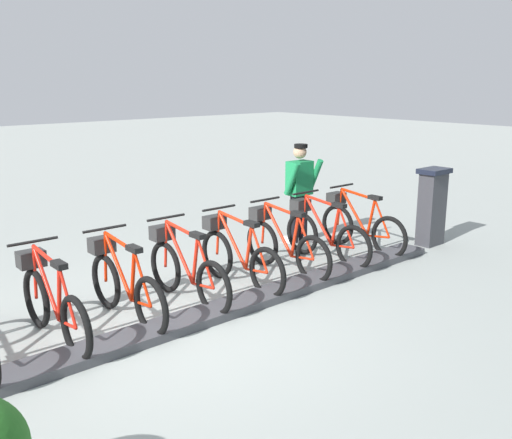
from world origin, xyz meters
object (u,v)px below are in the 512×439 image
(worker_near_rack, at_px, (300,190))
(bike_docked_1, at_px, (323,233))
(bike_docked_2, at_px, (283,243))
(bike_docked_0, at_px, (359,224))
(bike_docked_4, at_px, (185,268))
(bike_docked_6, at_px, (51,302))
(bike_docked_5, at_px, (123,284))
(bike_docked_3, at_px, (237,255))
(payment_kiosk, at_px, (432,205))

(worker_near_rack, bearing_deg, bike_docked_1, 154.73)
(bike_docked_2, bearing_deg, bike_docked_0, -90.00)
(bike_docked_4, xyz_separation_m, bike_docked_6, (0.00, 1.68, 0.00))
(bike_docked_4, bearing_deg, bike_docked_5, 90.00)
(bike_docked_0, xyz_separation_m, bike_docked_5, (0.00, 4.20, 0.00))
(bike_docked_1, height_order, bike_docked_2, same)
(bike_docked_0, distance_m, bike_docked_5, 4.20)
(bike_docked_2, xyz_separation_m, bike_docked_5, (0.00, 2.52, 0.00))
(bike_docked_1, bearing_deg, bike_docked_3, 90.00)
(bike_docked_1, distance_m, bike_docked_3, 1.68)
(bike_docked_3, bearing_deg, payment_kiosk, -98.84)
(bike_docked_3, relative_size, worker_near_rack, 1.04)
(bike_docked_3, relative_size, bike_docked_6, 1.00)
(payment_kiosk, bearing_deg, bike_docked_3, 81.16)
(worker_near_rack, bearing_deg, bike_docked_0, -157.98)
(payment_kiosk, relative_size, bike_docked_1, 0.74)
(payment_kiosk, relative_size, bike_docked_0, 0.74)
(bike_docked_4, bearing_deg, bike_docked_6, 90.00)
(bike_docked_3, relative_size, bike_docked_5, 1.00)
(bike_docked_0, bearing_deg, bike_docked_6, 90.00)
(bike_docked_0, bearing_deg, bike_docked_1, 90.00)
(payment_kiosk, bearing_deg, bike_docked_4, 82.79)
(bike_docked_6, bearing_deg, worker_near_rack, -78.36)
(bike_docked_1, xyz_separation_m, bike_docked_2, (0.00, 0.84, 0.00))
(payment_kiosk, height_order, worker_near_rack, worker_near_rack)
(worker_near_rack, bearing_deg, bike_docked_3, 114.20)
(bike_docked_0, relative_size, bike_docked_5, 1.00)
(bike_docked_5, bearing_deg, bike_docked_1, -90.00)
(bike_docked_5, bearing_deg, worker_near_rack, -75.89)
(bike_docked_0, distance_m, bike_docked_6, 5.04)
(payment_kiosk, distance_m, worker_near_rack, 2.19)
(bike_docked_0, height_order, bike_docked_1, same)
(bike_docked_0, bearing_deg, payment_kiosk, -116.28)
(bike_docked_2, distance_m, bike_docked_5, 2.52)
(payment_kiosk, height_order, bike_docked_0, payment_kiosk)
(payment_kiosk, xyz_separation_m, bike_docked_2, (0.57, 2.84, -0.24))
(bike_docked_6, bearing_deg, bike_docked_0, -90.00)
(bike_docked_5, bearing_deg, payment_kiosk, -96.09)
(bike_docked_3, bearing_deg, bike_docked_6, 90.00)
(bike_docked_2, height_order, bike_docked_5, same)
(payment_kiosk, bearing_deg, bike_docked_0, 63.72)
(payment_kiosk, relative_size, worker_near_rack, 0.77)
(bike_docked_1, distance_m, bike_docked_4, 2.52)
(payment_kiosk, height_order, bike_docked_1, payment_kiosk)
(bike_docked_2, xyz_separation_m, bike_docked_6, (0.00, 3.36, 0.00))
(bike_docked_1, xyz_separation_m, worker_near_rack, (0.96, -0.45, 0.48))
(bike_docked_3, bearing_deg, bike_docked_0, -90.00)
(bike_docked_3, relative_size, bike_docked_4, 1.00)
(bike_docked_2, bearing_deg, worker_near_rack, -53.44)
(bike_docked_2, distance_m, bike_docked_6, 3.36)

